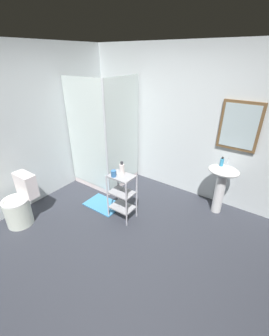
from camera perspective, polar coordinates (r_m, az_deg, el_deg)
ground_plane at (r=3.19m, az=-4.47°, el=-19.31°), size 4.20×4.20×0.02m
wall_back at (r=3.93m, az=12.63°, el=11.07°), size 4.20×0.14×2.50m
wall_left at (r=3.84m, az=-27.35°, el=8.30°), size 0.10×4.20×2.50m
shower_stall at (r=4.33m, az=-7.28°, el=1.85°), size 0.92×0.92×2.00m
pedestal_sink at (r=3.66m, az=21.55°, el=-2.96°), size 0.46×0.37×0.81m
sink_faucet at (r=3.64m, az=22.81°, el=1.66°), size 0.03×0.03×0.10m
toilet at (r=3.74m, az=-27.40°, el=-8.35°), size 0.37×0.49×0.76m
storage_cart at (r=3.36m, az=-3.25°, el=-6.51°), size 0.38×0.28×0.74m
hand_soap_bottle at (r=3.54m, az=21.57°, el=1.44°), size 0.05×0.05×0.14m
lotion_bottle_white at (r=3.22m, az=-3.26°, el=-0.16°), size 0.07×0.07×0.19m
rinse_cup at (r=3.17m, az=-5.41°, el=-1.43°), size 0.08×0.08×0.09m
bath_mat at (r=3.88m, az=-8.10°, el=-9.27°), size 0.60×0.40×0.02m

